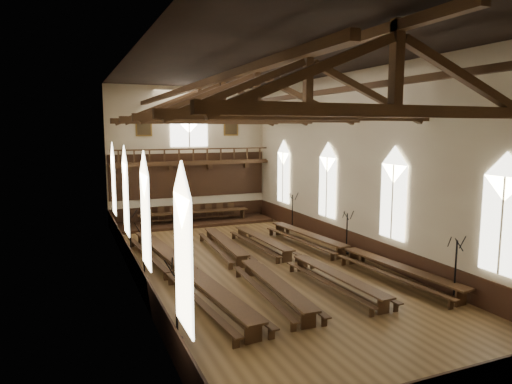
% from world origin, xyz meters
% --- Properties ---
extents(ground, '(26.00, 26.00, 0.00)m').
position_xyz_m(ground, '(0.00, 0.00, 0.00)').
color(ground, brown).
rests_on(ground, ground).
extents(room_walls, '(26.00, 26.00, 26.00)m').
position_xyz_m(room_walls, '(0.00, 0.00, 6.46)').
color(room_walls, '#BEB18F').
rests_on(room_walls, ground).
extents(wainscot_band, '(12.00, 26.00, 1.20)m').
position_xyz_m(wainscot_band, '(0.00, 0.00, 0.60)').
color(wainscot_band, black).
rests_on(wainscot_band, ground).
extents(side_windows, '(11.85, 19.80, 4.50)m').
position_xyz_m(side_windows, '(-0.00, -0.00, 3.74)').
color(side_windows, white).
rests_on(side_windows, room_walls).
extents(end_window, '(2.80, 0.12, 3.80)m').
position_xyz_m(end_window, '(0.00, 12.90, 7.22)').
color(end_window, white).
rests_on(end_window, room_walls).
extents(minstrels_gallery, '(11.80, 1.24, 3.70)m').
position_xyz_m(minstrels_gallery, '(0.00, 12.66, 3.91)').
color(minstrels_gallery, '#3D2313').
rests_on(minstrels_gallery, room_walls).
extents(portraits, '(7.75, 0.09, 1.45)m').
position_xyz_m(portraits, '(0.00, 12.90, 7.10)').
color(portraits, brown).
rests_on(portraits, room_walls).
extents(roof_trusses, '(11.70, 25.70, 2.80)m').
position_xyz_m(roof_trusses, '(0.00, -0.00, 8.22)').
color(roof_trusses, '#3D2313').
rests_on(roof_trusses, room_walls).
extents(refectory_row_a, '(2.25, 14.83, 0.78)m').
position_xyz_m(refectory_row_a, '(-3.97, -0.57, 0.57)').
color(refectory_row_a, '#3D2313').
rests_on(refectory_row_a, ground).
extents(refectory_row_b, '(1.79, 14.19, 0.72)m').
position_xyz_m(refectory_row_b, '(-0.77, -0.56, 0.53)').
color(refectory_row_b, '#3D2313').
rests_on(refectory_row_b, ground).
extents(refectory_row_c, '(1.69, 13.95, 0.70)m').
position_xyz_m(refectory_row_c, '(1.80, -0.65, 0.51)').
color(refectory_row_c, '#3D2313').
rests_on(refectory_row_c, ground).
extents(refectory_row_d, '(2.17, 14.61, 0.76)m').
position_xyz_m(refectory_row_d, '(4.76, -0.94, 0.55)').
color(refectory_row_d, '#3D2313').
rests_on(refectory_row_d, ground).
extents(dais, '(11.40, 2.92, 0.19)m').
position_xyz_m(dais, '(-0.13, 11.40, 0.10)').
color(dais, black).
rests_on(dais, ground).
extents(high_table, '(8.08, 1.12, 0.76)m').
position_xyz_m(high_table, '(-0.13, 11.40, 0.83)').
color(high_table, '#3D2313').
rests_on(high_table, dais).
extents(high_chairs, '(6.84, 0.55, 1.10)m').
position_xyz_m(high_chairs, '(-0.13, 12.19, 0.80)').
color(high_chairs, '#3D2313').
rests_on(high_chairs, dais).
extents(candelabrum_left_near, '(0.85, 0.81, 2.81)m').
position_xyz_m(candelabrum_left_near, '(-5.55, -6.47, 0.86)').
color(candelabrum_left_near, black).
rests_on(candelabrum_left_near, ground).
extents(candelabrum_left_mid, '(0.82, 0.78, 2.72)m').
position_xyz_m(candelabrum_left_mid, '(-5.55, 0.05, 0.83)').
color(candelabrum_left_mid, black).
rests_on(candelabrum_left_mid, ground).
extents(candelabrum_left_far, '(0.75, 0.75, 2.54)m').
position_xyz_m(candelabrum_left_far, '(-5.55, 4.60, 0.77)').
color(candelabrum_left_far, black).
rests_on(candelabrum_left_far, ground).
extents(candelabrum_right_near, '(0.72, 0.82, 2.66)m').
position_xyz_m(candelabrum_right_near, '(5.55, -7.33, 0.81)').
color(candelabrum_right_near, black).
rests_on(candelabrum_right_near, ground).
extents(candelabrum_right_mid, '(0.72, 0.71, 2.42)m').
position_xyz_m(candelabrum_right_mid, '(5.55, 0.30, 0.74)').
color(candelabrum_right_mid, black).
rests_on(candelabrum_right_mid, ground).
extents(candelabrum_right_far, '(0.78, 0.75, 2.59)m').
position_xyz_m(candelabrum_right_far, '(5.55, 6.85, 0.79)').
color(candelabrum_right_far, black).
rests_on(candelabrum_right_far, ground).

